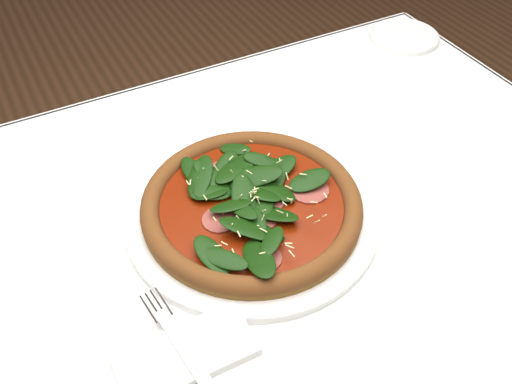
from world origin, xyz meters
TOP-DOWN VIEW (x-y plane):
  - dining_table at (0.00, 0.00)m, footprint 1.21×0.81m
  - plate at (0.01, 0.01)m, footprint 0.37×0.37m
  - pizza at (0.01, 0.01)m, footprint 0.36×0.36m
  - napkin at (-0.17, -0.16)m, footprint 0.16×0.08m
  - fork at (-0.17, -0.13)m, footprint 0.04×0.16m
  - saucer_far at (0.53, 0.31)m, footprint 0.14×0.14m

SIDE VIEW (x-z plane):
  - dining_table at x=0.00m, z-range 0.27..1.02m
  - napkin at x=-0.17m, z-range 0.75..0.76m
  - saucer_far at x=0.53m, z-range 0.75..0.76m
  - plate at x=0.01m, z-range 0.75..0.77m
  - fork at x=-0.17m, z-range 0.76..0.77m
  - pizza at x=0.01m, z-range 0.76..0.80m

